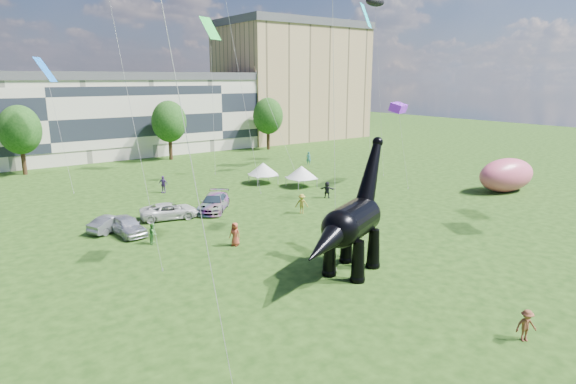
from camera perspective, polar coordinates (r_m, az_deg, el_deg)
ground at (r=29.12m, az=13.89°, el=-11.89°), size 220.00×220.00×0.00m
terrace_row at (r=79.81m, az=-27.23°, el=7.45°), size 78.00×11.00×12.00m
apartment_block at (r=101.61m, az=0.45°, el=12.70°), size 28.00×18.00×22.00m
tree_mid_left at (r=70.34m, az=-29.25°, el=6.86°), size 5.20×5.20×9.44m
tree_mid_right at (r=75.44m, az=-13.94°, el=8.49°), size 5.20×5.20×9.44m
tree_far_right at (r=83.93m, az=-2.38°, el=9.32°), size 5.20×5.20×9.44m
dinosaur_sculpture at (r=30.44m, az=7.36°, el=-3.86°), size 10.30×5.63×8.67m
car_silver at (r=40.55m, az=-18.59°, el=-3.77°), size 2.31×4.69×1.54m
car_grey at (r=41.92m, az=-20.12°, el=-3.48°), size 4.26×2.94×1.33m
car_white at (r=44.04m, az=-13.87°, el=-2.19°), size 5.50×3.49×1.41m
car_dark at (r=45.79m, az=-8.76°, el=-1.24°), size 5.23×5.65×1.59m
gazebo_near at (r=56.99m, az=-2.97°, el=2.76°), size 4.08×4.08×2.48m
gazebo_far at (r=55.15m, az=1.60°, el=2.37°), size 3.69×3.69×2.43m
inflatable_pink at (r=57.94m, az=24.47°, el=1.84°), size 7.86×4.78×3.69m
visitors at (r=41.71m, az=-2.73°, el=-2.42°), size 43.58×44.34×1.88m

